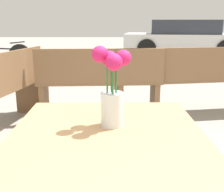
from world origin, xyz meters
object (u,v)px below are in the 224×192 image
at_px(flower_vase, 112,92).
at_px(bench_far, 194,78).
at_px(parked_car, 183,39).
at_px(bicycle, 3,58).
at_px(table_front, 107,164).
at_px(bench_near, 100,82).

xyz_separation_m(flower_vase, bench_far, (0.99, 2.34, -0.41)).
bearing_deg(parked_car, bicycle, -145.82).
bearing_deg(flower_vase, bicycle, 115.10).
xyz_separation_m(flower_vase, bicycle, (-2.49, 5.32, -0.54)).
bearing_deg(table_front, bicycle, 114.65).
bearing_deg(bicycle, table_front, -65.35).
bearing_deg(bench_near, bicycle, 126.82).
height_order(flower_vase, bench_far, flower_vase).
distance_m(flower_vase, bicycle, 5.90).
relative_size(flower_vase, bench_far, 0.16).
bearing_deg(bench_far, table_front, -112.60).
distance_m(table_front, bicycle, 5.94).
relative_size(flower_vase, bicycle, 0.20).
height_order(table_front, bench_near, bench_near).
xyz_separation_m(bench_near, bench_far, (1.14, 0.14, 0.02)).
relative_size(table_front, bench_far, 0.40).
bearing_deg(bench_far, bicycle, 139.42).
distance_m(bench_near, bicycle, 3.90).
bearing_deg(parked_car, table_front, -105.31).
distance_m(table_front, bench_far, 2.62).
bearing_deg(bench_near, parked_car, 68.58).
bearing_deg(parked_car, bench_far, -102.35).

